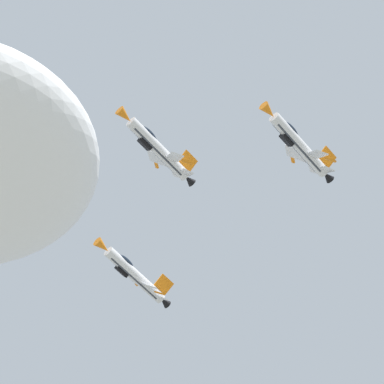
% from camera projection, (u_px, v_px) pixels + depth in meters
% --- Properties ---
extents(fighter_jet_lead, '(12.20, 12.59, 7.60)m').
position_uv_depth(fighter_jet_lead, '(157.00, 148.00, 122.00)').
color(fighter_jet_lead, white).
extents(fighter_jet_left_wing, '(12.31, 12.59, 8.06)m').
position_uv_depth(fighter_jet_left_wing, '(298.00, 144.00, 120.24)').
color(fighter_jet_left_wing, white).
extents(fighter_jet_right_wing, '(12.35, 12.59, 8.26)m').
position_uv_depth(fighter_jet_right_wing, '(134.00, 274.00, 128.33)').
color(fighter_jet_right_wing, white).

